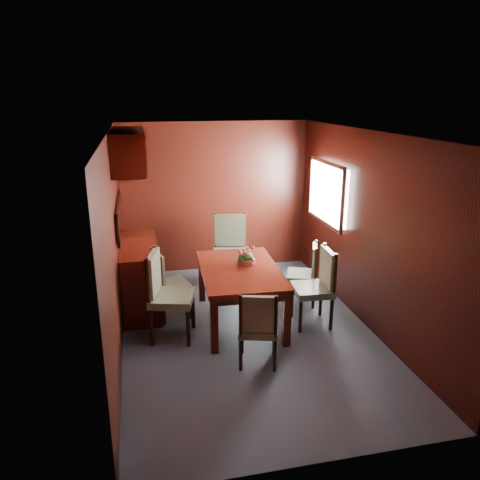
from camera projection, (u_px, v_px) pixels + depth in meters
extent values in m
plane|color=#3A4450|center=(247.00, 330.00, 5.80)|extent=(4.50, 4.50, 0.00)
cube|color=black|center=(115.00, 247.00, 5.13)|extent=(0.02, 4.50, 2.40)
cube|color=black|center=(366.00, 230.00, 5.75)|extent=(0.02, 4.50, 2.40)
cube|color=black|center=(215.00, 198.00, 7.53)|extent=(3.00, 0.02, 2.40)
cube|color=black|center=(320.00, 329.00, 3.34)|extent=(3.00, 0.02, 2.40)
cube|color=black|center=(248.00, 133.00, 5.08)|extent=(3.00, 4.50, 0.02)
cube|color=white|center=(330.00, 192.00, 6.69)|extent=(0.14, 1.10, 0.80)
cube|color=#B2B2B7|center=(326.00, 193.00, 6.68)|extent=(0.04, 1.20, 0.90)
cube|color=black|center=(119.00, 217.00, 6.04)|extent=(0.03, 1.36, 0.41)
cube|color=silver|center=(121.00, 217.00, 6.05)|extent=(0.01, 1.30, 0.35)
cube|color=#340C06|center=(128.00, 150.00, 5.82)|extent=(0.40, 1.40, 0.50)
cube|color=#340C06|center=(141.00, 275.00, 6.34)|extent=(0.48, 1.40, 0.90)
cube|color=#340C06|center=(214.00, 326.00, 5.21)|extent=(0.09, 0.09, 0.66)
cube|color=#340C06|center=(287.00, 320.00, 5.35)|extent=(0.09, 0.09, 0.66)
cube|color=#340C06|center=(202.00, 279.00, 6.54)|extent=(0.09, 0.09, 0.66)
cube|color=#340C06|center=(260.00, 275.00, 6.68)|extent=(0.09, 0.09, 0.66)
cube|color=black|center=(240.00, 276.00, 5.86)|extent=(0.91, 1.46, 0.10)
cube|color=#340C06|center=(240.00, 271.00, 5.84)|extent=(1.03, 1.58, 0.06)
cylinder|color=black|center=(159.00, 311.00, 5.82)|extent=(0.05, 0.05, 0.43)
cylinder|color=black|center=(152.00, 328.00, 5.39)|extent=(0.05, 0.05, 0.43)
cylinder|color=black|center=(193.00, 312.00, 5.80)|extent=(0.05, 0.05, 0.43)
cylinder|color=black|center=(188.00, 329.00, 5.38)|extent=(0.05, 0.05, 0.43)
cube|color=#637458|center=(172.00, 298.00, 5.51)|extent=(0.60, 0.62, 0.09)
cylinder|color=black|center=(156.00, 268.00, 5.65)|extent=(0.05, 0.05, 0.58)
cylinder|color=black|center=(148.00, 282.00, 5.22)|extent=(0.05, 0.05, 0.58)
cube|color=#637458|center=(154.00, 273.00, 5.43)|extent=(0.18, 0.47, 0.49)
cylinder|color=black|center=(155.00, 300.00, 6.21)|extent=(0.04, 0.04, 0.37)
cylinder|color=black|center=(164.00, 311.00, 5.89)|extent=(0.04, 0.04, 0.37)
cylinder|color=black|center=(180.00, 295.00, 6.37)|extent=(0.04, 0.04, 0.37)
cylinder|color=black|center=(191.00, 305.00, 6.05)|extent=(0.04, 0.04, 0.37)
cube|color=#637458|center=(172.00, 286.00, 6.06)|extent=(0.52, 0.53, 0.08)
cylinder|color=black|center=(152.00, 266.00, 6.06)|extent=(0.04, 0.04, 0.49)
cylinder|color=black|center=(161.00, 275.00, 5.74)|extent=(0.04, 0.04, 0.49)
cube|color=#637458|center=(158.00, 269.00, 5.90)|extent=(0.16, 0.40, 0.42)
cylinder|color=black|center=(331.00, 315.00, 5.75)|extent=(0.05, 0.05, 0.40)
cylinder|color=black|center=(321.00, 301.00, 6.14)|extent=(0.05, 0.05, 0.40)
cylinder|color=black|center=(300.00, 317.00, 5.69)|extent=(0.05, 0.05, 0.40)
cylinder|color=black|center=(292.00, 303.00, 6.08)|extent=(0.05, 0.05, 0.40)
cube|color=#637458|center=(312.00, 290.00, 5.84)|extent=(0.48, 0.50, 0.08)
cylinder|color=black|center=(335.00, 275.00, 5.59)|extent=(0.05, 0.05, 0.54)
cylinder|color=black|center=(324.00, 263.00, 5.98)|extent=(0.05, 0.05, 0.54)
cube|color=#637458|center=(328.00, 267.00, 5.78)|extent=(0.09, 0.44, 0.45)
cylinder|color=black|center=(313.00, 296.00, 6.34)|extent=(0.04, 0.04, 0.35)
cylinder|color=black|center=(313.00, 286.00, 6.68)|extent=(0.04, 0.04, 0.35)
cylinder|color=black|center=(288.00, 295.00, 6.39)|extent=(0.04, 0.04, 0.35)
cylinder|color=black|center=(290.00, 285.00, 6.73)|extent=(0.04, 0.04, 0.35)
cube|color=#637458|center=(302.00, 275.00, 6.47)|extent=(0.51, 0.52, 0.07)
cylinder|color=black|center=(316.00, 265.00, 6.20)|extent=(0.04, 0.04, 0.46)
cylinder|color=black|center=(316.00, 256.00, 6.54)|extent=(0.04, 0.04, 0.46)
cube|color=#637458|center=(314.00, 259.00, 6.37)|extent=(0.18, 0.37, 0.39)
cylinder|color=black|center=(241.00, 355.00, 4.91)|extent=(0.04, 0.04, 0.35)
cylinder|color=black|center=(275.00, 356.00, 4.90)|extent=(0.04, 0.04, 0.35)
cylinder|color=black|center=(242.00, 339.00, 5.24)|extent=(0.04, 0.04, 0.35)
cylinder|color=black|center=(274.00, 340.00, 5.22)|extent=(0.04, 0.04, 0.35)
cube|color=#637458|center=(258.00, 329.00, 5.00)|extent=(0.50, 0.49, 0.07)
cylinder|color=black|center=(241.00, 316.00, 4.77)|extent=(0.04, 0.04, 0.47)
cylinder|color=black|center=(276.00, 317.00, 4.75)|extent=(0.04, 0.04, 0.47)
cube|color=#637458|center=(258.00, 314.00, 4.77)|extent=(0.38, 0.15, 0.40)
cylinder|color=black|center=(244.00, 266.00, 7.33)|extent=(0.05, 0.05, 0.44)
cylinder|color=black|center=(216.00, 266.00, 7.31)|extent=(0.05, 0.05, 0.44)
cylinder|color=black|center=(246.00, 276.00, 6.92)|extent=(0.05, 0.05, 0.44)
cylinder|color=black|center=(215.00, 277.00, 6.91)|extent=(0.05, 0.05, 0.44)
cube|color=#637458|center=(230.00, 254.00, 7.03)|extent=(0.60, 0.58, 0.09)
cylinder|color=black|center=(244.00, 231.00, 7.16)|extent=(0.05, 0.05, 0.58)
cylinder|color=black|center=(215.00, 231.00, 7.15)|extent=(0.05, 0.05, 0.58)
cube|color=#637458|center=(230.00, 230.00, 7.13)|extent=(0.47, 0.15, 0.49)
cylinder|color=#BB4639|center=(246.00, 261.00, 5.98)|extent=(0.22, 0.22, 0.07)
sphere|color=#224A18|center=(246.00, 257.00, 5.96)|extent=(0.17, 0.17, 0.17)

